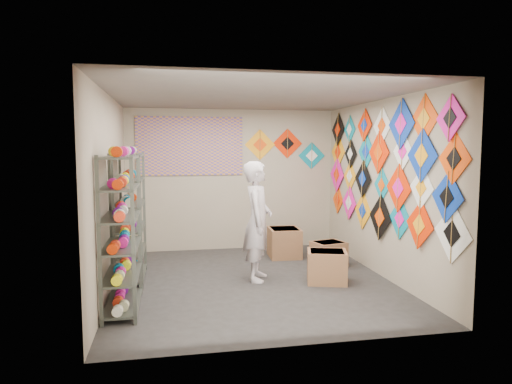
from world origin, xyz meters
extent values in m
plane|color=#282623|center=(0.00, 0.00, 0.00)|extent=(4.50, 4.50, 0.00)
plane|color=tan|center=(0.00, 2.25, 1.35)|extent=(4.00, 0.00, 4.00)
plane|color=tan|center=(0.00, -2.25, 1.35)|extent=(4.00, 0.00, 4.00)
plane|color=tan|center=(-2.00, 0.00, 1.35)|extent=(0.00, 4.50, 4.50)
plane|color=tan|center=(2.00, 0.00, 1.35)|extent=(0.00, 4.50, 4.50)
plane|color=slate|center=(0.00, 0.00, 2.70)|extent=(4.50, 4.50, 0.00)
cube|color=#4C5147|center=(-1.78, -0.85, 0.95)|extent=(0.40, 1.10, 1.90)
cube|color=#4C5147|center=(-1.78, 0.45, 0.95)|extent=(0.40, 1.10, 1.90)
cylinder|color=#DE1A92|center=(-1.78, -1.33, 1.04)|extent=(0.12, 0.10, 0.12)
cylinder|color=#FF3B1A|center=(-1.78, -1.14, 1.04)|extent=(0.12, 0.10, 0.12)
cylinder|color=#FFF617|center=(-1.78, -0.95, 1.04)|extent=(0.12, 0.10, 0.12)
cylinder|color=#ECE7C8|center=(-1.78, -0.75, 1.04)|extent=(0.12, 0.10, 0.12)
cylinder|color=red|center=(-1.78, -0.56, 1.04)|extent=(0.12, 0.10, 0.12)
cylinder|color=#651086|center=(-1.78, -0.37, 1.04)|extent=(0.12, 0.10, 0.12)
cylinder|color=beige|center=(-1.78, -0.03, 1.04)|extent=(0.12, 0.10, 0.12)
cylinder|color=#097299|center=(-1.78, 0.16, 1.04)|extent=(0.12, 0.10, 0.12)
cylinder|color=#DE1A92|center=(-1.78, 0.35, 1.04)|extent=(0.12, 0.10, 0.12)
cylinder|color=#FF3B1A|center=(-1.78, 0.55, 1.04)|extent=(0.12, 0.10, 0.12)
cylinder|color=#FFF617|center=(-1.78, 0.74, 1.04)|extent=(0.12, 0.10, 0.12)
cylinder|color=#ECE7C8|center=(-1.78, 0.93, 1.04)|extent=(0.12, 0.10, 0.12)
cube|color=white|center=(1.99, -1.85, 0.99)|extent=(0.01, 0.71, 0.71)
cube|color=#F12600|center=(1.97, -1.17, 0.98)|extent=(0.04, 0.64, 0.64)
cube|color=#087F96|center=(1.99, -0.63, 0.97)|extent=(0.02, 0.60, 0.60)
cube|color=black|center=(1.97, -0.06, 0.91)|extent=(0.03, 0.72, 0.72)
cube|color=#FFA012|center=(1.99, 0.62, 0.92)|extent=(0.02, 0.64, 0.64)
cube|color=#FD14A7|center=(1.97, 1.18, 0.98)|extent=(0.02, 0.61, 0.61)
cube|color=#FF4703|center=(1.99, 1.77, 0.97)|extent=(0.03, 0.52, 0.52)
cube|color=#0A34AB|center=(1.97, -1.74, 1.40)|extent=(0.04, 0.62, 0.62)
cube|color=white|center=(1.99, -1.16, 1.46)|extent=(0.03, 0.56, 0.56)
cube|color=#F12600|center=(1.97, -0.60, 1.41)|extent=(0.02, 0.69, 0.69)
cube|color=#087F96|center=(1.99, -0.05, 1.41)|extent=(0.01, 0.52, 0.52)
cube|color=black|center=(1.97, 0.61, 1.46)|extent=(0.02, 0.63, 0.63)
cube|color=#FFA012|center=(1.99, 1.21, 1.46)|extent=(0.02, 0.56, 0.56)
cube|color=#FD14A7|center=(1.97, 1.80, 1.45)|extent=(0.02, 0.69, 0.69)
cube|color=#FF4703|center=(1.99, -1.82, 1.85)|extent=(0.04, 0.61, 0.61)
cube|color=#0A34AB|center=(1.97, -1.17, 1.88)|extent=(0.02, 0.70, 0.70)
cube|color=white|center=(1.99, -0.65, 1.92)|extent=(0.02, 0.54, 0.54)
cube|color=#F12600|center=(1.97, 0.05, 1.90)|extent=(0.02, 0.67, 0.67)
cube|color=#087F96|center=(1.99, 0.54, 1.91)|extent=(0.01, 0.60, 0.60)
cube|color=black|center=(1.97, 1.15, 1.86)|extent=(0.01, 0.52, 0.52)
cube|color=#FFA012|center=(1.99, 1.81, 1.89)|extent=(0.04, 0.68, 0.67)
cube|color=#FD14A7|center=(1.97, -1.74, 2.31)|extent=(0.03, 0.55, 0.55)
cube|color=#FF4703|center=(1.99, -1.16, 2.34)|extent=(0.02, 0.64, 0.64)
cube|color=#0A34AB|center=(1.97, -0.62, 2.30)|extent=(0.03, 0.72, 0.72)
cube|color=white|center=(1.99, -0.01, 2.30)|extent=(0.02, 0.59, 0.59)
cube|color=#F12600|center=(1.97, 0.59, 2.34)|extent=(0.03, 0.55, 0.55)
cube|color=#087F96|center=(1.99, 1.26, 2.30)|extent=(0.01, 0.50, 0.50)
cube|color=black|center=(1.97, 1.78, 2.31)|extent=(0.03, 0.63, 0.63)
cube|color=#FFA012|center=(0.55, 2.24, 2.03)|extent=(0.60, 0.02, 0.60)
cube|color=#F12600|center=(1.10, 2.24, 2.05)|extent=(0.59, 0.02, 0.59)
cube|color=#087F96|center=(1.60, 2.24, 1.81)|extent=(0.54, 0.02, 0.54)
cube|color=#5B4392|center=(-0.80, 2.23, 2.00)|extent=(2.00, 0.01, 1.10)
imported|color=beige|center=(0.08, 0.08, 0.89)|extent=(0.88, 0.78, 1.78)
cube|color=#8F5E3E|center=(1.05, -0.26, 0.23)|extent=(0.67, 0.61, 0.47)
cube|color=#8F5E3E|center=(1.39, 0.60, 0.21)|extent=(0.60, 0.54, 0.41)
cube|color=#8F5E3E|center=(0.83, 1.38, 0.26)|extent=(0.58, 0.63, 0.52)
camera|label=1|loc=(-1.20, -6.49, 1.98)|focal=32.00mm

